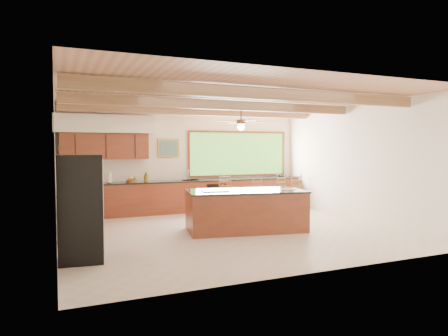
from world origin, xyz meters
name	(u,v)px	position (x,y,z in m)	size (l,w,h in m)	color
ground	(230,231)	(0.00, 0.00, 0.00)	(7.20, 7.20, 0.00)	beige
room_shell	(213,133)	(-0.17, 0.65, 2.21)	(7.27, 6.54, 3.02)	#F0E4CF
counter_run	(166,199)	(-0.82, 2.52, 0.46)	(7.12, 3.10, 1.22)	brown
island	(246,210)	(0.33, -0.11, 0.46)	(2.79, 1.66, 0.93)	brown
refrigerator	(81,208)	(-3.22, -1.25, 0.88)	(0.75, 0.73, 1.76)	black
bar_stool_a	(226,189)	(0.91, 2.39, 0.67)	(0.53, 0.54, 1.14)	brown
bar_stool_b	(256,191)	(1.91, 2.40, 0.56)	(0.39, 0.39, 0.94)	brown
bar_stool_c	(278,190)	(2.33, 1.84, 0.65)	(0.45, 0.45, 1.09)	brown
bar_stool_d	(296,187)	(3.30, 2.39, 0.63)	(0.48, 0.48, 1.06)	brown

